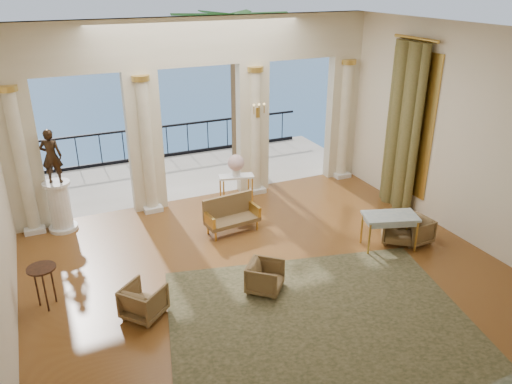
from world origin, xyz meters
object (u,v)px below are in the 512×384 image
pedestal (60,207)px  statue (51,156)px  armchair_a (265,276)px  game_table (390,219)px  settee (231,214)px  side_table (42,273)px  armchair_b (398,227)px  armchair_d (144,300)px  armchair_c (416,229)px  console_table (236,181)px

pedestal → statue: (-0.00, 0.00, 1.21)m
armchair_a → game_table: 3.10m
settee → pedestal: 3.84m
settee → side_table: 4.21m
pedestal → armchair_a: bearing=-52.1°
settee → side_table: size_ratio=1.60×
armchair_b → armchair_d: bearing=-139.7°
armchair_a → armchair_b: bearing=-41.0°
armchair_a → settee: (0.30, 2.47, 0.09)m
game_table → statue: (-6.24, 3.72, 1.09)m
armchair_d → game_table: size_ratio=0.52×
armchair_c → armchair_d: armchair_d is taller
armchair_c → pedestal: pedestal is taller
armchair_d → side_table: side_table is taller
statue → settee: bearing=171.7°
armchair_d → game_table: (5.25, 0.20, 0.36)m
pedestal → console_table: size_ratio=1.28×
settee → side_table: bearing=-167.4°
console_table → pedestal: bearing=-172.5°
statue → armchair_b: bearing=167.9°
armchair_a → side_table: size_ratio=0.79×
side_table → armchair_c: bearing=-6.3°
armchair_b → side_table: 7.13m
armchair_b → armchair_c: size_ratio=1.11×
armchair_c → side_table: bearing=-100.2°
armchair_c → console_table: size_ratio=0.68×
pedestal → side_table: pedestal is taller
settee → armchair_b: bearing=-38.5°
armchair_a → armchair_d: (-2.19, 0.17, 0.01)m
armchair_a → console_table: 3.77m
pedestal → settee: bearing=-24.9°
statue → armchair_c: bearing=168.0°
armchair_d → armchair_a: bearing=-135.2°
settee → armchair_c: bearing=-38.1°
console_table → side_table: size_ratio=1.15×
pedestal → side_table: (-0.50, -2.95, 0.12)m
armchair_c → game_table: size_ratio=0.50×
armchair_b → armchair_c: armchair_b is taller
armchair_c → armchair_a: bearing=-89.1°
armchair_b → settee: (-3.11, 1.99, 0.06)m
console_table → side_table: console_table is taller
armchair_b → game_table: game_table is taller
armchair_b → side_table: side_table is taller
armchair_d → console_table: console_table is taller
armchair_d → statue: bearing=-26.5°
armchair_c → side_table: size_ratio=0.78×
armchair_c → pedestal: 7.89m
armchair_a → pedestal: size_ratio=0.54×
armchair_c → settee: 4.06m
armchair_c → statue: bearing=-122.5°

